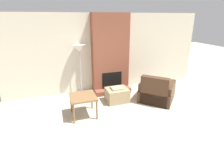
# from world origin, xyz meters

# --- Properties ---
(wall_back) EXTENTS (6.89, 0.06, 2.60)m
(wall_back) POSITION_xyz_m (0.00, 3.34, 1.30)
(wall_back) COLOR beige
(wall_back) RESTS_ON ground_plane
(fireplace) EXTENTS (1.22, 0.63, 2.60)m
(fireplace) POSITION_xyz_m (0.00, 3.12, 1.24)
(fireplace) COLOR brown
(fireplace) RESTS_ON ground_plane
(ottoman) EXTENTS (0.65, 0.54, 0.46)m
(ottoman) POSITION_xyz_m (-0.08, 2.24, 0.21)
(ottoman) COLOR #998460
(ottoman) RESTS_ON ground_plane
(armchair) EXTENTS (1.40, 1.40, 0.86)m
(armchair) POSITION_xyz_m (1.09, 1.90, 0.26)
(armchair) COLOR #422819
(armchair) RESTS_ON ground_plane
(side_table) EXTENTS (0.65, 0.66, 0.56)m
(side_table) POSITION_xyz_m (-1.19, 1.75, 0.49)
(side_table) COLOR brown
(side_table) RESTS_ON ground_plane
(floor_lamp_left) EXTENTS (0.39, 0.39, 1.66)m
(floor_lamp_left) POSITION_xyz_m (-1.02, 3.09, 1.45)
(floor_lamp_left) COLOR #ADADB2
(floor_lamp_left) RESTS_ON ground_plane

